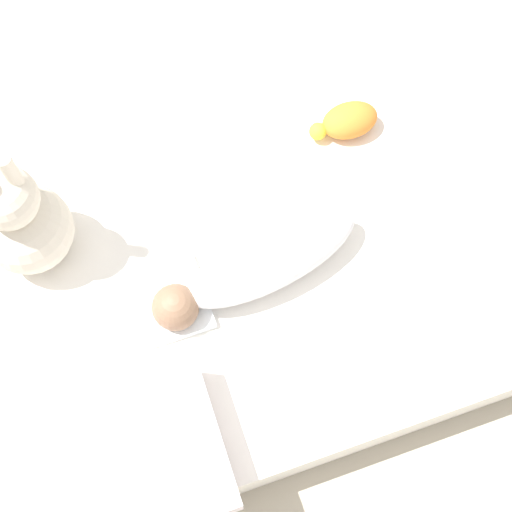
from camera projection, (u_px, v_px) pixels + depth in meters
ground_plane at (242, 286)px, 1.87m from camera, size 12.00×12.00×0.00m
bed_mattress at (241, 274)px, 1.79m from camera, size 1.33×0.98×0.17m
burp_cloth at (170, 300)px, 1.66m from camera, size 0.17×0.19×0.02m
swaddled_baby at (260, 263)px, 1.64m from camera, size 0.53×0.23×0.13m
pillow at (142, 461)px, 1.48m from camera, size 0.34×0.31×0.10m
bunny_plush at (22, 222)px, 1.60m from camera, size 0.21×0.21×0.40m
turtle_plush at (347, 121)px, 1.82m from camera, size 0.18×0.10×0.08m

